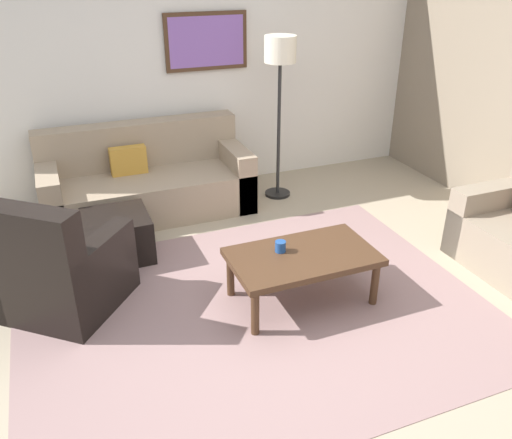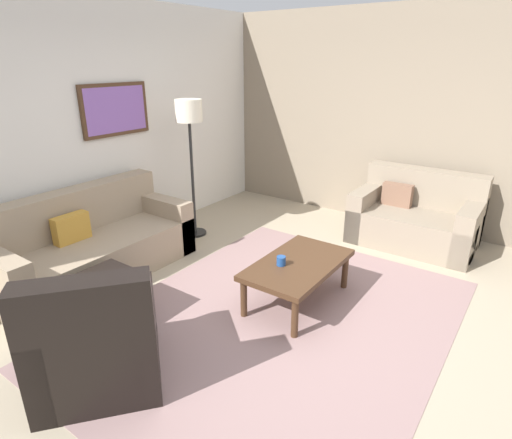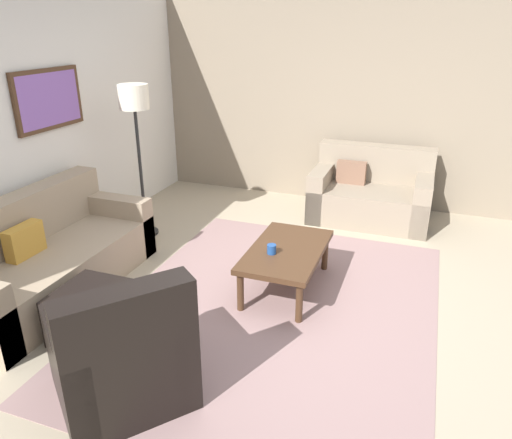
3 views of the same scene
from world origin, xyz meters
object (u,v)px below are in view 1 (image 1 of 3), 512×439
Objects in this scene: couch_main at (146,183)px; cup at (280,246)px; coffee_table at (303,260)px; armchair_leather at (56,274)px; framed_artwork at (206,41)px; ottoman at (118,236)px; lamp_standing at (280,67)px.

couch_main is 24.45× the size of cup.
coffee_table is at bearing -69.57° from couch_main.
framed_artwork is (1.81, 1.93, 1.30)m from armchair_leather.
ottoman is 0.63× the size of framed_artwork.
cup is at bearing -94.85° from framed_artwork.
lamp_standing is at bearing 71.34° from coffee_table.
framed_artwork is at bearing 134.58° from lamp_standing.
armchair_leather reaches higher than couch_main.
armchair_leather is 2.01× the size of ottoman.
ottoman is at bearing -159.23° from lamp_standing.
framed_artwork reaches higher than ottoman.
ottoman is at bearing -134.54° from framed_artwork.
armchair_leather is at bearing -150.68° from lamp_standing.
cup is 0.10× the size of framed_artwork.
coffee_table is at bearing -108.66° from lamp_standing.
couch_main is at bearing 63.80° from ottoman.
framed_artwork is at bearing 46.95° from armchair_leather.
armchair_leather is 1.02× the size of coffee_table.
cup is at bearing -113.48° from lamp_standing.
cup is (-0.14, 0.10, 0.09)m from coffee_table.
ottoman is 2.33m from lamp_standing.
framed_artwork reaches higher than couch_main.
armchair_leather reaches higher than coffee_table.
lamp_standing reaches higher than cup.
armchair_leather is at bearing -122.39° from couch_main.
armchair_leather is at bearing 163.68° from cup.
ottoman is 6.62× the size of cup.
ottoman is (0.53, 0.64, -0.11)m from armchair_leather.
couch_main is at bearing 110.43° from coffee_table.
couch_main reaches higher than cup.
cup is (1.07, -1.11, 0.25)m from ottoman.
armchair_leather is 2.95m from framed_artwork.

